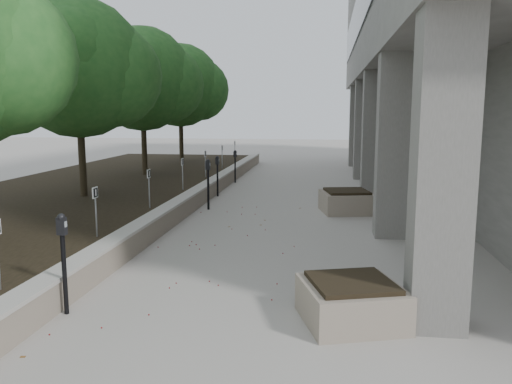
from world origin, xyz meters
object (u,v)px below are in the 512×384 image
Objects in this scene: parking_meter_4 at (217,176)px; planter_front at (351,301)px; parking_meter_3 at (208,184)px; planter_back at (347,201)px; crabapple_tree_5 at (180,103)px; crabapple_tree_3 at (79,98)px; parking_meter_2 at (64,264)px; crabapple_tree_4 at (143,101)px; parking_meter_5 at (235,166)px.

parking_meter_4 is 1.07× the size of planter_front.
planter_back is (3.87, 0.15, -0.41)m from parking_meter_3.
parking_meter_4 is at bearing -65.71° from crabapple_tree_5.
crabapple_tree_3 is at bearing -133.76° from parking_meter_4.
parking_meter_3 reaches higher than parking_meter_2.
planter_front is (3.89, -9.80, -0.37)m from parking_meter_4.
planter_back is (7.33, 0.66, -2.81)m from crabapple_tree_3.
crabapple_tree_4 is 4.29× the size of parking_meter_5.
parking_meter_3 reaches higher than planter_front.
parking_meter_3 is (0.22, 7.77, 0.01)m from parking_meter_2.
parking_meter_2 is 1.07× the size of planter_back.
planter_front is at bearing -59.25° from crabapple_tree_4.
parking_meter_3 reaches higher than parking_meter_5.
parking_meter_3 is at bearing -79.06° from parking_meter_4.
crabapple_tree_3 is 4.10× the size of planter_back.
crabapple_tree_5 is (0.00, 5.00, 0.00)m from crabapple_tree_4.
crabapple_tree_3 is 3.84× the size of parking_meter_2.
crabapple_tree_3 and crabapple_tree_5 have the same top height.
crabapple_tree_3 reaches higher than planter_back.
parking_meter_5 is (0.00, 13.33, -0.07)m from parking_meter_2.
crabapple_tree_3 is 4.94m from parking_meter_4.
crabapple_tree_4 is at bearing 133.91° from parking_meter_3.
parking_meter_3 is at bearing -177.85° from planter_back.
parking_meter_2 is 1.15× the size of planter_front.
planter_front is at bearing -57.78° from parking_meter_3.
parking_meter_4 is at bearing 93.99° from parking_meter_2.
crabapple_tree_5 reaches higher than parking_meter_4.
parking_meter_4 is 10.55m from planter_front.
parking_meter_2 is 13.33m from parking_meter_5.
parking_meter_2 is 10.05m from parking_meter_4.
planter_front is (3.89, 0.25, -0.42)m from parking_meter_2.
crabapple_tree_5 reaches higher than parking_meter_3.
planter_front is (3.67, -7.52, -0.43)m from parking_meter_3.
crabapple_tree_5 is 3.79× the size of parking_meter_3.
crabapple_tree_3 is at bearing 135.56° from planter_front.
parking_meter_3 reaches higher than parking_meter_4.
crabapple_tree_5 reaches higher than planter_back.
planter_front is 7.66m from planter_back.
parking_meter_3 reaches higher than planter_back.
parking_meter_3 is 5.56m from parking_meter_5.
parking_meter_4 is at bearing 40.74° from crabapple_tree_3.
planter_front is at bearing -62.86° from parking_meter_4.
crabapple_tree_5 is 4.10× the size of planter_back.
parking_meter_3 is 1.16× the size of planter_front.
crabapple_tree_3 and crabapple_tree_4 have the same top height.
planter_front is at bearing -67.22° from crabapple_tree_5.
crabapple_tree_3 is at bearing -174.84° from planter_back.
parking_meter_5 is at bearing -50.38° from crabapple_tree_5.
parking_meter_5 is at bearing 98.43° from parking_meter_3.
crabapple_tree_3 is at bearing -165.34° from parking_meter_3.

